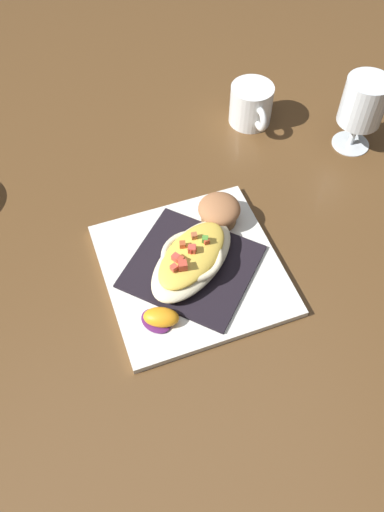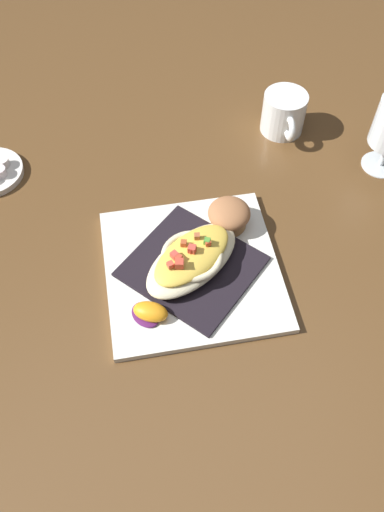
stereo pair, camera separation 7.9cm
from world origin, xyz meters
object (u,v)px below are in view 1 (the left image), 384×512
object	(u,v)px
gratin_dish	(192,258)
orange_garnish	(160,318)
square_plate	(192,269)
stemmed_glass	(363,105)
coffee_mug	(251,107)
muffin	(219,211)

from	to	relation	value
gratin_dish	orange_garnish	size ratio (longest dim) A/B	2.82
square_plate	orange_garnish	world-z (taller)	orange_garnish
square_plate	stemmed_glass	world-z (taller)	stemmed_glass
orange_garnish	stemmed_glass	xyz separation A→B (m)	(-0.42, -0.30, 0.07)
gratin_dish	stemmed_glass	xyz separation A→B (m)	(-0.36, -0.22, 0.05)
coffee_mug	stemmed_glass	bearing A→B (deg)	147.82
muffin	stemmed_glass	world-z (taller)	stemmed_glass
orange_garnish	coffee_mug	world-z (taller)	coffee_mug
gratin_dish	stemmed_glass	world-z (taller)	stemmed_glass
gratin_dish	orange_garnish	world-z (taller)	gratin_dish
gratin_dish	coffee_mug	world-z (taller)	coffee_mug
square_plate	muffin	world-z (taller)	muffin
gratin_dish	stemmed_glass	distance (m)	0.42
orange_garnish	stemmed_glass	distance (m)	0.52
muffin	coffee_mug	bearing A→B (deg)	-117.48
square_plate	muffin	xyz separation A→B (m)	(-0.06, -0.08, 0.03)
coffee_mug	stemmed_glass	size ratio (longest dim) A/B	0.79
square_plate	muffin	bearing A→B (deg)	-127.75
square_plate	stemmed_glass	size ratio (longest dim) A/B	1.90
muffin	orange_garnish	bearing A→B (deg)	51.87
gratin_dish	muffin	bearing A→B (deg)	-127.77
stemmed_glass	orange_garnish	bearing A→B (deg)	35.35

